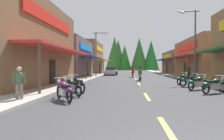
# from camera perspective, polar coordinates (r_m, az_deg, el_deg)

# --- Properties ---
(ground) EXTENTS (10.14, 85.86, 0.10)m
(ground) POSITION_cam_1_polar(r_m,az_deg,el_deg) (30.70, 6.61, -1.84)
(ground) COLOR #38383A
(sidewalk_left) EXTENTS (2.20, 85.86, 0.12)m
(sidewalk_left) POSITION_cam_1_polar(r_m,az_deg,el_deg) (31.11, -4.82, -1.59)
(sidewalk_left) COLOR #9E9991
(sidewalk_left) RESTS_ON ground
(sidewalk_right) EXTENTS (2.20, 85.86, 0.12)m
(sidewalk_right) POSITION_cam_1_polar(r_m,az_deg,el_deg) (31.50, 17.90, -1.62)
(sidewalk_right) COLOR #9E9991
(sidewalk_right) RESTS_ON ground
(centerline_dashes) EXTENTS (0.16, 62.67, 0.01)m
(centerline_dashes) POSITION_cam_1_polar(r_m,az_deg,el_deg) (35.18, 6.38, -1.36)
(centerline_dashes) COLOR #E0C64C
(centerline_dashes) RESTS_ON ground
(storefront_left_nearest) EXTENTS (9.26, 12.82, 6.88)m
(storefront_left_nearest) POSITION_cam_1_polar(r_m,az_deg,el_deg) (18.31, -28.51, 6.87)
(storefront_left_nearest) COLOR brown
(storefront_left_nearest) RESTS_ON ground
(storefront_left_middle) EXTENTS (8.76, 11.02, 5.59)m
(storefront_left_middle) POSITION_cam_1_polar(r_m,az_deg,el_deg) (29.87, -14.25, 3.50)
(storefront_left_middle) COLOR brown
(storefront_left_middle) RESTS_ON ground
(storefront_left_far) EXTENTS (8.91, 12.52, 6.81)m
(storefront_left_far) POSITION_cam_1_polar(r_m,az_deg,el_deg) (42.99, -8.43, 3.64)
(storefront_left_far) COLOR brown
(storefront_left_far) RESTS_ON ground
(storefront_right_middle) EXTENTS (8.23, 12.84, 5.42)m
(storefront_right_middle) POSITION_cam_1_polar(r_m,az_deg,el_deg) (30.14, 27.11, 3.23)
(storefront_right_middle) COLOR olive
(storefront_right_middle) RESTS_ON ground
(storefront_right_far) EXTENTS (10.45, 11.46, 4.63)m
(storefront_right_far) POSITION_cam_1_polar(r_m,az_deg,el_deg) (42.83, 21.81, 2.12)
(storefront_right_far) COLOR brown
(storefront_right_far) RESTS_ON ground
(streetlamp_left) EXTENTS (2.11, 0.30, 6.32)m
(streetlamp_left) POSITION_cam_1_polar(r_m,az_deg,el_deg) (26.85, -4.20, 6.60)
(streetlamp_left) COLOR #474C51
(streetlamp_left) RESTS_ON ground
(streetlamp_right) EXTENTS (2.11, 0.30, 6.95)m
(streetlamp_right) POSITION_cam_1_polar(r_m,az_deg,el_deg) (19.98, 23.00, 9.36)
(streetlamp_right) COLOR #474C51
(streetlamp_right) RESTS_ON ground
(motorcycle_parked_right_1) EXTENTS (1.86, 1.22, 1.04)m
(motorcycle_parked_right_1) POSITION_cam_1_polar(r_m,az_deg,el_deg) (12.48, 28.45, -4.00)
(motorcycle_parked_right_1) COLOR black
(motorcycle_parked_right_1) RESTS_ON ground
(motorcycle_parked_right_2) EXTENTS (1.75, 1.40, 1.04)m
(motorcycle_parked_right_2) POSITION_cam_1_polar(r_m,az_deg,el_deg) (13.87, 24.44, -3.45)
(motorcycle_parked_right_2) COLOR black
(motorcycle_parked_right_2) RESTS_ON ground
(motorcycle_parked_right_3) EXTENTS (1.89, 1.17, 1.04)m
(motorcycle_parked_right_3) POSITION_cam_1_polar(r_m,az_deg,el_deg) (15.71, 22.50, -2.90)
(motorcycle_parked_right_3) COLOR black
(motorcycle_parked_right_3) RESTS_ON ground
(motorcycle_parked_right_4) EXTENTS (1.44, 1.71, 1.04)m
(motorcycle_parked_right_4) POSITION_cam_1_polar(r_m,az_deg,el_deg) (17.40, 20.52, -2.49)
(motorcycle_parked_right_4) COLOR black
(motorcycle_parked_right_4) RESTS_ON ground
(motorcycle_parked_left_0) EXTENTS (1.36, 1.78, 1.04)m
(motorcycle_parked_left_0) POSITION_cam_1_polar(r_m,az_deg,el_deg) (9.04, -14.28, -5.84)
(motorcycle_parked_left_0) COLOR black
(motorcycle_parked_left_0) RESTS_ON ground
(motorcycle_parked_left_1) EXTENTS (1.57, 1.60, 1.04)m
(motorcycle_parked_left_1) POSITION_cam_1_polar(r_m,az_deg,el_deg) (10.51, -12.05, -4.84)
(motorcycle_parked_left_1) COLOR black
(motorcycle_parked_left_1) RESTS_ON ground
(motorcycle_parked_left_2) EXTENTS (1.42, 1.73, 1.04)m
(motorcycle_parked_left_2) POSITION_cam_1_polar(r_m,az_deg,el_deg) (11.84, -10.40, -4.15)
(motorcycle_parked_left_2) COLOR black
(motorcycle_parked_left_2) RESTS_ON ground
(rider_cruising_lead) EXTENTS (0.60, 2.14, 1.57)m
(rider_cruising_lead) POSITION_cam_1_polar(r_m,az_deg,el_deg) (20.63, 8.46, -1.39)
(rider_cruising_lead) COLOR black
(rider_cruising_lead) RESTS_ON ground
(rider_cruising_trailing) EXTENTS (0.60, 2.14, 1.57)m
(rider_cruising_trailing) POSITION_cam_1_polar(r_m,az_deg,el_deg) (26.63, 6.32, -0.79)
(rider_cruising_trailing) COLOR black
(rider_cruising_trailing) RESTS_ON ground
(pedestrian_by_shop) EXTENTS (0.51, 0.40, 1.69)m
(pedestrian_by_shop) POSITION_cam_1_polar(r_m,az_deg,el_deg) (24.98, 22.14, -0.26)
(pedestrian_by_shop) COLOR black
(pedestrian_by_shop) RESTS_ON ground
(pedestrian_browsing) EXTENTS (0.56, 0.33, 1.57)m
(pedestrian_browsing) POSITION_cam_1_polar(r_m,az_deg,el_deg) (9.36, -26.19, -3.15)
(pedestrian_browsing) COLOR #726659
(pedestrian_browsing) RESTS_ON ground
(parked_car_curbside) EXTENTS (2.08, 4.31, 1.40)m
(parked_car_curbside) POSITION_cam_1_polar(r_m,az_deg,el_deg) (32.89, -0.25, -0.35)
(parked_car_curbside) COLOR silver
(parked_car_curbside) RESTS_ON ground
(treeline_backdrop) EXTENTS (20.69, 11.57, 13.07)m
(treeline_backdrop) POSITION_cam_1_polar(r_m,az_deg,el_deg) (74.05, 4.91, 4.48)
(treeline_backdrop) COLOR #236623
(treeline_backdrop) RESTS_ON ground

